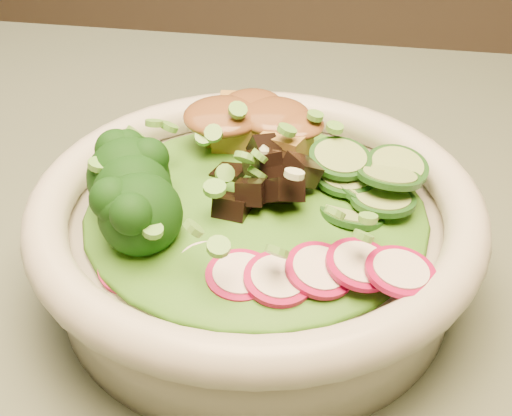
# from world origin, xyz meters

# --- Properties ---
(dining_table) EXTENTS (1.20, 0.80, 0.75)m
(dining_table) POSITION_xyz_m (0.00, 0.00, 0.64)
(dining_table) COLOR black
(dining_table) RESTS_ON ground
(salad_bowl) EXTENTS (0.29, 0.29, 0.08)m
(salad_bowl) POSITION_xyz_m (0.15, -0.03, 0.79)
(salad_bowl) COLOR beige
(salad_bowl) RESTS_ON dining_table
(lettuce_bed) EXTENTS (0.22, 0.22, 0.03)m
(lettuce_bed) POSITION_xyz_m (0.15, -0.03, 0.81)
(lettuce_bed) COLOR #1C5C13
(lettuce_bed) RESTS_ON salad_bowl
(broccoli_florets) EXTENTS (0.10, 0.09, 0.05)m
(broccoli_florets) POSITION_xyz_m (0.08, -0.05, 0.83)
(broccoli_florets) COLOR black
(broccoli_florets) RESTS_ON salad_bowl
(radish_slices) EXTENTS (0.13, 0.07, 0.02)m
(radish_slices) POSITION_xyz_m (0.17, -0.10, 0.82)
(radish_slices) COLOR #970B3E
(radish_slices) RESTS_ON salad_bowl
(cucumber_slices) EXTENTS (0.09, 0.09, 0.04)m
(cucumber_slices) POSITION_xyz_m (0.21, -0.01, 0.83)
(cucumber_slices) COLOR #8CAE60
(cucumber_slices) RESTS_ON salad_bowl
(mushroom_heap) EXTENTS (0.09, 0.09, 0.04)m
(mushroom_heap) POSITION_xyz_m (0.14, -0.02, 0.83)
(mushroom_heap) COLOR black
(mushroom_heap) RESTS_ON salad_bowl
(tofu_cubes) EXTENTS (0.11, 0.09, 0.04)m
(tofu_cubes) POSITION_xyz_m (0.13, 0.04, 0.83)
(tofu_cubes) COLOR #A98038
(tofu_cubes) RESTS_ON salad_bowl
(peanut_sauce) EXTENTS (0.08, 0.06, 0.02)m
(peanut_sauce) POSITION_xyz_m (0.13, 0.04, 0.84)
(peanut_sauce) COLOR brown
(peanut_sauce) RESTS_ON tofu_cubes
(scallion_garnish) EXTENTS (0.21, 0.21, 0.03)m
(scallion_garnish) POSITION_xyz_m (0.15, -0.03, 0.84)
(scallion_garnish) COLOR #5EA93B
(scallion_garnish) RESTS_ON salad_bowl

